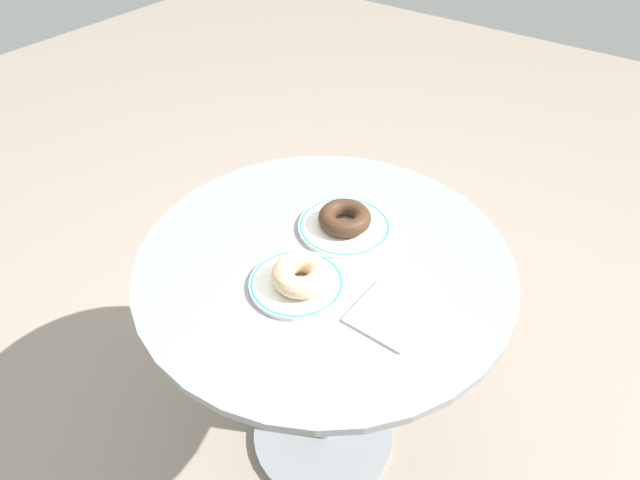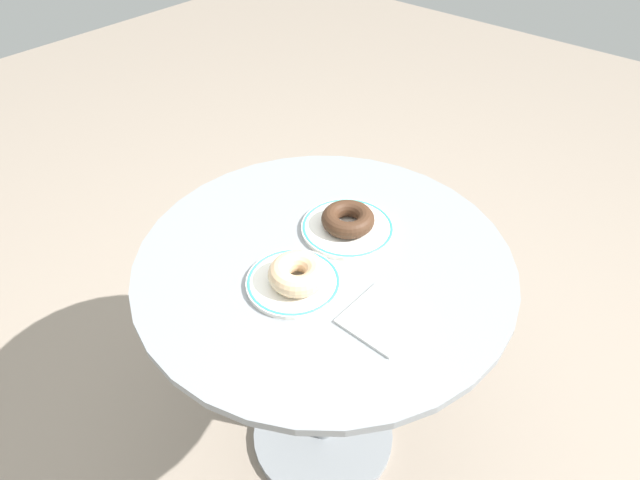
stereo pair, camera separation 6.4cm
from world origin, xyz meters
name	(u,v)px [view 1 (the left image)]	position (x,y,z in m)	size (l,w,h in m)	color
ground_plane	(323,436)	(0.00, 0.00, -0.01)	(7.00, 7.00, 0.02)	gray
cafe_table	(324,324)	(0.00, 0.00, 0.50)	(0.79, 0.79, 0.72)	gray
plate_left	(297,283)	(-0.10, -0.01, 0.72)	(0.19, 0.19, 0.01)	white
plate_right	(344,226)	(0.10, 0.02, 0.72)	(0.20, 0.20, 0.01)	white
donut_glazed	(301,275)	(-0.10, -0.02, 0.75)	(0.12, 0.12, 0.04)	#E0B789
donut_chocolate	(345,218)	(0.10, 0.02, 0.75)	(0.12, 0.12, 0.04)	#422819
paper_napkin	(389,314)	(-0.06, -0.19, 0.72)	(0.13, 0.12, 0.01)	white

